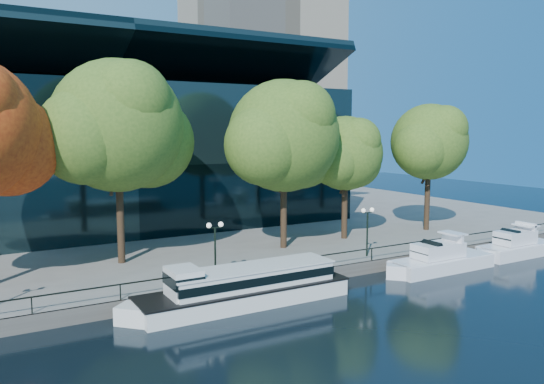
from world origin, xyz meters
TOP-DOWN VIEW (x-y plane):
  - ground at (0.00, 0.00)m, footprint 160.00×160.00m
  - promenade at (0.00, 36.38)m, footprint 90.00×67.08m
  - railing at (0.00, 3.25)m, footprint 88.20×0.08m
  - convention_building at (-4.00, 31.79)m, footprint 50.00×24.57m
  - office_tower at (28.00, 55.00)m, footprint 22.50×22.50m
  - tour_boat at (-2.74, 1.27)m, footprint 15.72×3.51m
  - cruiser_near at (14.87, 0.76)m, footprint 10.50×2.71m
  - cruiser_far at (24.68, 0.86)m, footprint 9.32×2.58m
  - tree_2 at (-7.41, 12.32)m, footprint 12.68×10.39m
  - tree_3 at (6.43, 10.61)m, footprint 12.18×9.99m
  - tree_4 at (13.55, 11.21)m, footprint 8.81×7.23m
  - tree_5 at (23.78, 10.46)m, footprint 9.77×8.01m
  - lamp_1 at (-3.08, 4.50)m, footprint 1.26×0.36m
  - lamp_2 at (10.56, 4.50)m, footprint 1.26×0.36m

SIDE VIEW (x-z plane):
  - ground at x=0.00m, z-range 0.00..0.00m
  - promenade at x=0.00m, z-range 0.00..1.00m
  - cruiser_near at x=14.87m, z-range -0.58..2.47m
  - cruiser_far at x=24.68m, z-range -0.56..2.49m
  - tour_boat at x=-2.74m, z-range -0.22..2.76m
  - railing at x=0.00m, z-range 1.44..2.43m
  - lamp_1 at x=-3.08m, z-range 1.97..6.00m
  - lamp_2 at x=10.56m, z-range 1.97..6.00m
  - convention_building at x=-4.00m, z-range -2.21..19.22m
  - tree_4 at x=13.55m, z-range 3.17..14.88m
  - tree_5 at x=23.78m, z-range 3.46..16.53m
  - tree_3 at x=6.43m, z-range 3.29..18.03m
  - tree_2 at x=-7.41m, z-range 3.60..19.36m
  - office_tower at x=28.00m, z-range 0.07..65.97m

